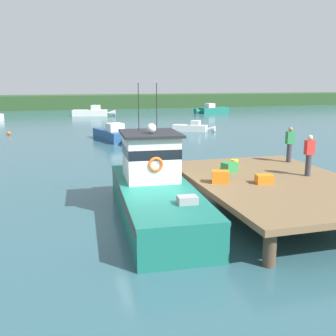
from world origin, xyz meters
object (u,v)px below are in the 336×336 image
(moored_boat_outer_mooring, at_px, (193,128))
(mooring_buoy_inshore, at_px, (153,133))
(bait_bucket, at_px, (234,163))
(mooring_buoy_channel_marker, at_px, (9,133))
(deckhand_by_the_boat, at_px, (309,154))
(crate_single_far, at_px, (220,177))
(deckhand_further_back, at_px, (290,144))
(moored_boat_near_channel, at_px, (113,135))
(crate_single_by_cleat, at_px, (229,167))
(moored_boat_far_left, at_px, (212,110))
(main_fishing_boat, at_px, (154,188))
(crate_stack_near_edge, at_px, (264,179))
(moored_boat_mid_harbor, at_px, (93,112))

(moored_boat_outer_mooring, relative_size, mooring_buoy_inshore, 10.72)
(mooring_buoy_inshore, bearing_deg, bait_bucket, -93.49)
(bait_bucket, distance_m, mooring_buoy_channel_marker, 26.23)
(deckhand_by_the_boat, relative_size, mooring_buoy_inshore, 4.36)
(crate_single_far, relative_size, deckhand_further_back, 0.37)
(moored_boat_near_channel, bearing_deg, moored_boat_outer_mooring, 26.90)
(crate_single_by_cleat, height_order, moored_boat_outer_mooring, crate_single_by_cleat)
(crate_single_far, distance_m, moored_boat_far_left, 48.07)
(main_fishing_boat, xyz_separation_m, mooring_buoy_inshore, (5.26, 21.57, -0.82))
(mooring_buoy_channel_marker, bearing_deg, main_fishing_boat, -73.23)
(crate_stack_near_edge, bearing_deg, moored_boat_near_channel, 97.70)
(bait_bucket, xyz_separation_m, mooring_buoy_channel_marker, (-11.64, 23.48, -1.20))
(moored_boat_near_channel, xyz_separation_m, moored_boat_far_left, (18.99, 25.13, 0.00))
(main_fishing_boat, bearing_deg, deckhand_further_back, 16.18)
(crate_stack_near_edge, height_order, crate_single_by_cleat, crate_single_by_cleat)
(crate_single_by_cleat, bearing_deg, bait_bucket, 52.97)
(crate_single_far, height_order, moored_boat_mid_harbor, crate_single_far)
(deckhand_by_the_boat, bearing_deg, deckhand_further_back, 72.89)
(bait_bucket, xyz_separation_m, deckhand_further_back, (2.88, 0.32, 0.69))
(crate_stack_near_edge, xyz_separation_m, moored_boat_far_left, (16.28, 45.17, -0.84))
(crate_stack_near_edge, distance_m, mooring_buoy_channel_marker, 28.76)
(deckhand_by_the_boat, xyz_separation_m, moored_boat_far_left, (14.02, 44.57, -1.54))
(deckhand_further_back, distance_m, moored_boat_mid_harbor, 42.05)
(moored_boat_mid_harbor, xyz_separation_m, mooring_buoy_channel_marker, (-9.40, -18.54, -0.36))
(bait_bucket, xyz_separation_m, moored_boat_near_channel, (-2.88, 17.17, -0.85))
(main_fishing_boat, relative_size, crate_stack_near_edge, 16.49)
(deckhand_by_the_boat, xyz_separation_m, mooring_buoy_channel_marker, (-13.72, 25.75, -1.89))
(moored_boat_outer_mooring, bearing_deg, mooring_buoy_channel_marker, 173.41)
(deckhand_further_back, height_order, moored_boat_near_channel, deckhand_further_back)
(deckhand_by_the_boat, height_order, moored_boat_far_left, deckhand_by_the_boat)
(bait_bucket, xyz_separation_m, moored_boat_far_left, (16.11, 42.30, -0.85))
(mooring_buoy_inshore, bearing_deg, main_fishing_boat, -103.70)
(main_fishing_boat, bearing_deg, deckhand_by_the_boat, -5.37)
(crate_single_by_cleat, bearing_deg, main_fishing_boat, -165.46)
(crate_single_far, xyz_separation_m, crate_single_by_cleat, (1.08, 1.55, -0.03))
(main_fishing_boat, relative_size, deckhand_by_the_boat, 6.07)
(bait_bucket, xyz_separation_m, mooring_buoy_inshore, (1.21, 19.87, -1.18))
(moored_boat_far_left, xyz_separation_m, mooring_buoy_inshore, (-14.90, -22.42, -0.33))
(main_fishing_boat, relative_size, moored_boat_far_left, 1.63)
(deckhand_further_back, distance_m, moored_boat_far_left, 44.04)
(deckhand_by_the_boat, distance_m, moored_boat_mid_harbor, 44.53)
(bait_bucket, relative_size, deckhand_further_back, 0.21)
(crate_single_far, distance_m, mooring_buoy_inshore, 22.45)
(mooring_buoy_inshore, bearing_deg, deckhand_by_the_boat, -87.73)
(crate_single_far, bearing_deg, deckhand_further_back, 30.31)
(mooring_buoy_channel_marker, bearing_deg, moored_boat_mid_harbor, 63.11)
(mooring_buoy_inshore, bearing_deg, deckhand_further_back, -85.11)
(moored_boat_far_left, relative_size, moored_boat_mid_harbor, 0.99)
(crate_stack_near_edge, height_order, mooring_buoy_channel_marker, crate_stack_near_edge)
(bait_bucket, relative_size, deckhand_by_the_boat, 0.21)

